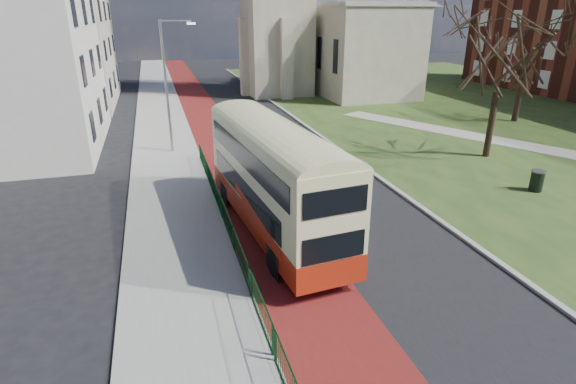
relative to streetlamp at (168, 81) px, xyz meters
name	(u,v)px	position (x,y,z in m)	size (l,w,h in m)	color
ground	(347,297)	(4.35, -18.00, -4.59)	(160.00, 160.00, 0.00)	black
road_carriageway	(256,138)	(5.85, 2.00, -4.59)	(9.00, 120.00, 0.01)	black
bus_lane	(219,141)	(3.15, 2.00, -4.59)	(3.40, 120.00, 0.01)	#591414
pavement_west	(164,144)	(-0.65, 2.00, -4.53)	(4.00, 120.00, 0.12)	gray
kerb_west	(193,142)	(1.35, 2.00, -4.53)	(0.25, 120.00, 0.13)	#999993
kerb_east	(307,127)	(10.45, 4.00, -4.53)	(0.25, 80.00, 0.13)	#999993
grass_green	(515,113)	(30.35, 4.00, -4.57)	(40.00, 80.00, 0.04)	#2B4619
footpath	(575,155)	(24.35, -8.00, -4.54)	(2.20, 36.00, 0.03)	#9E998C
pedestrian_railing	(233,238)	(1.40, -14.00, -4.04)	(0.07, 24.00, 1.12)	#0C3817
street_block_near	(3,47)	(-9.65, 4.00, 1.92)	(10.30, 14.30, 13.00)	beige
street_block_far	(53,43)	(-9.65, 20.00, 1.17)	(10.30, 16.30, 11.50)	#BAB19D
streetlamp	(168,81)	(0.00, 0.00, 0.00)	(2.13, 0.18, 8.00)	gray
bus	(273,174)	(3.30, -12.81, -2.08)	(3.42, 10.73, 4.41)	#9D220E
winter_tree_near	(506,36)	(18.82, -6.51, 2.65)	(9.16, 9.16, 10.39)	black
winter_tree_far	(528,50)	(27.78, 1.16, 1.14)	(5.60, 5.60, 8.23)	#301D18
litter_bin	(537,181)	(17.20, -12.24, -4.00)	(0.72, 0.72, 1.09)	black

